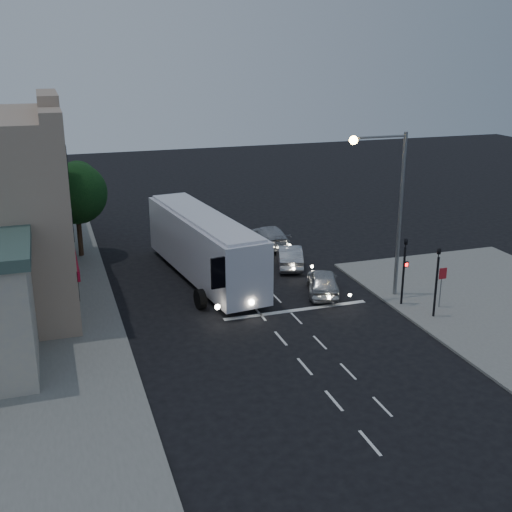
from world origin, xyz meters
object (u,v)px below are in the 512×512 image
object	(u,v)px
traffic_signal_main	(404,263)
regulatory_sign	(442,281)
car_sedan_b	(269,236)
car_suv	(323,282)
streetlight	(391,197)
traffic_signal_side	(437,274)
car_sedan_a	(289,256)
tour_bus	(204,244)
street_tree	(76,191)

from	to	relation	value
traffic_signal_main	regulatory_sign	size ratio (longest dim) A/B	1.86
regulatory_sign	car_sedan_b	bearing A→B (deg)	109.07
car_suv	regulatory_sign	distance (m)	6.47
car_suv	streetlight	bearing A→B (deg)	171.93
car_sedan_b	traffic_signal_side	xyz separation A→B (m)	(3.76, -14.74, 1.73)
car_sedan_a	car_sedan_b	distance (m)	4.72
tour_bus	traffic_signal_main	bearing A→B (deg)	-47.47
regulatory_sign	streetlight	world-z (taller)	streetlight
car_suv	car_sedan_b	xyz separation A→B (m)	(0.22, 9.74, -0.02)
car_suv	car_sedan_b	bearing A→B (deg)	-71.51
car_suv	car_sedan_a	xyz separation A→B (m)	(-0.07, 5.03, -0.02)
regulatory_sign	street_tree	world-z (taller)	street_tree
traffic_signal_main	street_tree	size ratio (longest dim) A/B	0.66
car_sedan_a	car_sedan_b	world-z (taller)	same
car_suv	regulatory_sign	size ratio (longest dim) A/B	1.89
traffic_signal_main	street_tree	bearing A→B (deg)	137.97
car_sedan_a	streetlight	bearing A→B (deg)	132.03
streetlight	car_sedan_b	bearing A→B (deg)	103.90
traffic_signal_side	streetlight	xyz separation A→B (m)	(-0.96, 3.40, 3.31)
traffic_signal_side	tour_bus	bearing A→B (deg)	135.58
car_sedan_b	streetlight	bearing A→B (deg)	105.74
traffic_signal_side	regulatory_sign	distance (m)	1.61
car_sedan_b	traffic_signal_side	size ratio (longest dim) A/B	1.17
traffic_signal_main	traffic_signal_side	size ratio (longest dim) A/B	1.00
car_sedan_a	street_tree	distance (m)	14.42
car_sedan_a	traffic_signal_main	world-z (taller)	traffic_signal_main
regulatory_sign	street_tree	xyz separation A→B (m)	(-17.51, 15.26, 2.90)
car_sedan_b	traffic_signal_main	distance (m)	13.24
traffic_signal_side	car_sedan_a	bearing A→B (deg)	112.01
street_tree	car_suv	bearing A→B (deg)	-41.87
tour_bus	traffic_signal_side	distance (m)	13.63
car_sedan_b	car_sedan_a	bearing A→B (deg)	88.27
traffic_signal_main	regulatory_sign	bearing A→B (deg)	-30.84
tour_bus	streetlight	xyz separation A→B (m)	(8.78, -6.14, 3.59)
car_sedan_b	tour_bus	bearing A→B (deg)	42.89
car_sedan_b	street_tree	distance (m)	13.38
traffic_signal_main	traffic_signal_side	bearing A→B (deg)	-70.51
car_sedan_b	car_suv	bearing A→B (deg)	90.54
traffic_signal_main	regulatory_sign	distance (m)	2.14
traffic_signal_main	car_suv	bearing A→B (deg)	137.37
car_suv	street_tree	distance (m)	17.24
tour_bus	traffic_signal_main	xyz separation A→B (m)	(9.03, -7.56, 0.28)
traffic_signal_main	street_tree	world-z (taller)	street_tree
streetlight	regulatory_sign	bearing A→B (deg)	-51.25
tour_bus	car_suv	world-z (taller)	tour_bus
car_suv	tour_bus	bearing A→B (deg)	-18.50
streetlight	traffic_signal_main	bearing A→B (deg)	-79.80
car_sedan_b	street_tree	bearing A→B (deg)	-4.79
car_sedan_a	street_tree	size ratio (longest dim) A/B	0.68
car_sedan_a	street_tree	bearing A→B (deg)	-9.46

